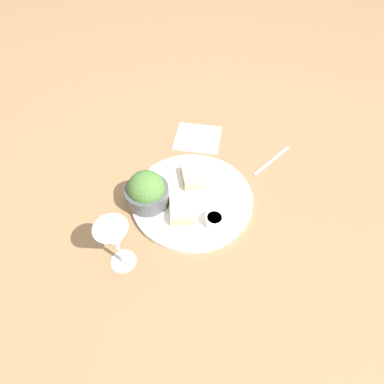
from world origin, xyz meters
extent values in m
plane|color=#93704C|center=(0.00, 0.00, 0.00)|extent=(4.00, 4.00, 0.00)
cylinder|color=white|center=(0.00, 0.00, 0.01)|extent=(0.33, 0.33, 0.01)
cylinder|color=#4C5156|center=(0.03, 0.11, 0.04)|extent=(0.11, 0.11, 0.05)
sphere|color=#4C7A38|center=(0.03, 0.11, 0.06)|extent=(0.10, 0.10, 0.10)
cylinder|color=white|center=(-0.10, -0.02, 0.03)|extent=(0.05, 0.05, 0.03)
cylinder|color=beige|center=(-0.10, -0.02, 0.04)|extent=(0.04, 0.04, 0.01)
cube|color=#D1B27F|center=(0.06, -0.03, 0.02)|extent=(0.09, 0.07, 0.02)
cube|color=beige|center=(0.06, -0.03, 0.04)|extent=(0.09, 0.07, 0.01)
cube|color=#D1B27F|center=(-0.04, 0.05, 0.02)|extent=(0.09, 0.08, 0.02)
cube|color=beige|center=(-0.04, 0.05, 0.04)|extent=(0.09, 0.08, 0.01)
cylinder|color=silver|center=(-0.11, 0.22, 0.00)|extent=(0.06, 0.06, 0.01)
cylinder|color=silver|center=(-0.11, 0.22, 0.04)|extent=(0.01, 0.01, 0.06)
cone|color=silver|center=(-0.11, 0.22, 0.11)|extent=(0.07, 0.07, 0.08)
cube|color=beige|center=(0.23, -0.12, 0.00)|extent=(0.19, 0.20, 0.01)
cube|color=silver|center=(0.04, -0.29, 0.00)|extent=(0.07, 0.16, 0.01)
camera|label=1|loc=(-0.46, 0.20, 0.65)|focal=28.00mm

